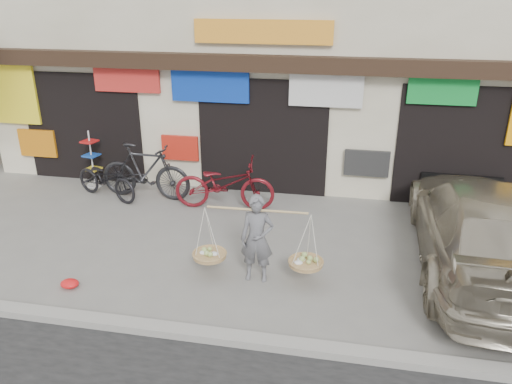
% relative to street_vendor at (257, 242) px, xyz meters
% --- Properties ---
extents(ground, '(70.00, 70.00, 0.00)m').
position_rel_street_vendor_xyz_m(ground, '(-0.60, 0.34, -0.70)').
color(ground, slate).
rests_on(ground, ground).
extents(kerb, '(70.00, 0.25, 0.12)m').
position_rel_street_vendor_xyz_m(kerb, '(-0.60, -1.66, -0.64)').
color(kerb, gray).
rests_on(kerb, ground).
extents(shophouse_block, '(14.00, 6.32, 7.00)m').
position_rel_street_vendor_xyz_m(shophouse_block, '(-0.60, 6.75, 2.75)').
color(shophouse_block, beige).
rests_on(shophouse_block, ground).
extents(street_vendor, '(2.19, 0.61, 1.52)m').
position_rel_street_vendor_xyz_m(street_vendor, '(0.00, 0.00, 0.00)').
color(street_vendor, slate).
rests_on(street_vendor, ground).
extents(bike_0, '(1.93, 1.27, 0.96)m').
position_rel_street_vendor_xyz_m(bike_0, '(-4.08, 2.75, -0.22)').
color(bike_0, black).
rests_on(bike_0, ground).
extents(bike_1, '(2.20, 0.71, 1.31)m').
position_rel_street_vendor_xyz_m(bike_1, '(-3.18, 2.94, -0.04)').
color(bike_1, black).
rests_on(bike_1, ground).
extents(bike_2, '(2.27, 0.98, 1.16)m').
position_rel_street_vendor_xyz_m(bike_2, '(-1.24, 2.71, -0.12)').
color(bike_2, maroon).
rests_on(bike_2, ground).
extents(suv, '(2.40, 5.54, 1.59)m').
position_rel_street_vendor_xyz_m(suv, '(3.77, 1.14, 0.10)').
color(suv, '#A79D87').
rests_on(suv, ground).
extents(display_rack, '(0.40, 0.40, 1.41)m').
position_rel_street_vendor_xyz_m(display_rack, '(-4.75, 3.41, -0.13)').
color(display_rack, silver).
rests_on(display_rack, ground).
extents(red_bag, '(0.31, 0.25, 0.14)m').
position_rel_street_vendor_xyz_m(red_bag, '(-2.99, -0.85, -0.63)').
color(red_bag, red).
rests_on(red_bag, ground).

